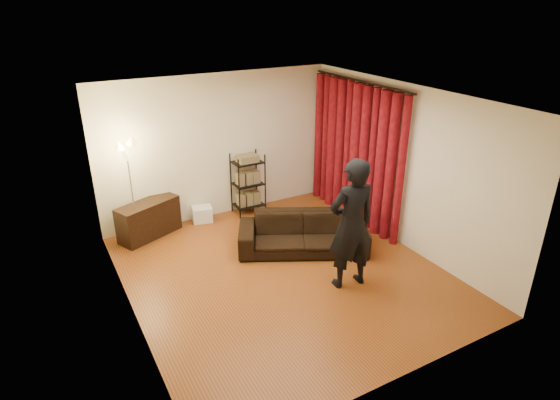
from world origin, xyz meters
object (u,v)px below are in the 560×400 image
storage_boxes (203,214)px  wire_shelf (248,184)px  person (351,224)px  media_cabinet (149,219)px  floor_lamp (132,194)px  sofa (303,233)px

storage_boxes → wire_shelf: (0.94, -0.04, 0.45)m
person → media_cabinet: size_ratio=1.77×
floor_lamp → wire_shelf: bearing=5.4°
person → wire_shelf: size_ratio=1.63×
person → floor_lamp: 3.67m
sofa → storage_boxes: bearing=148.3°
person → floor_lamp: (-2.43, 2.75, -0.06)m
sofa → wire_shelf: bearing=122.4°
sofa → person: (0.06, -1.18, 0.67)m
wire_shelf → floor_lamp: size_ratio=0.65×
sofa → person: person is taller
storage_boxes → floor_lamp: floor_lamp is taller
media_cabinet → floor_lamp: floor_lamp is taller
media_cabinet → wire_shelf: bearing=-22.2°
person → media_cabinet: bearing=-48.0°
storage_boxes → sofa: bearing=-59.1°
person → media_cabinet: (-2.17, 2.92, -0.66)m
media_cabinet → person: bearing=-76.8°
storage_boxes → floor_lamp: bearing=-168.8°
media_cabinet → storage_boxes: (1.02, 0.08, -0.17)m
sofa → floor_lamp: size_ratio=1.15×
wire_shelf → floor_lamp: floor_lamp is taller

